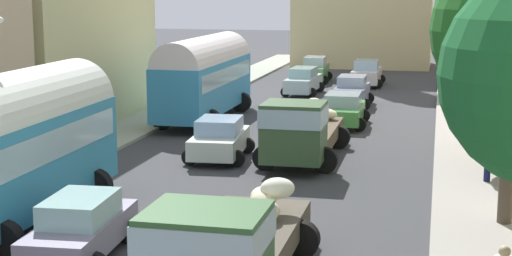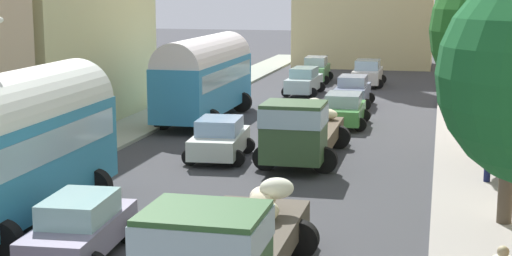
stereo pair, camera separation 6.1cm
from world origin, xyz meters
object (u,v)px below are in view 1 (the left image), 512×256
Objects in this scene: cargo_truck_0 at (226,242)px; cargo_truck_1 at (301,129)px; pedestrian_2 at (488,155)px; car_4 at (219,139)px; pedestrian_4 at (472,101)px; parked_bus_0 at (12,142)px; car_6 at (315,70)px; car_3 at (81,228)px; car_5 at (303,81)px; car_1 at (352,91)px; pedestrian_0 at (465,121)px; car_0 at (343,110)px; car_2 at (367,73)px; parked_bus_1 at (204,74)px.

cargo_truck_1 is (-0.65, 12.58, 0.07)m from cargo_truck_0.
car_4 is at bearing 169.20° from pedestrian_2.
pedestrian_4 reaches higher than pedestrian_2.
parked_bus_0 is 2.07× the size of car_6.
cargo_truck_1 is 1.77× the size of car_3.
car_5 is at bearing 99.59° from cargo_truck_1.
car_4 is at bearing 71.67° from parked_bus_0.
car_6 is at bearing 96.15° from cargo_truck_0.
car_4 is at bearing -89.40° from car_6.
parked_bus_0 is 2.17× the size of car_1.
car_4 is 2.06× the size of pedestrian_0.
car_0 is at bearing 65.96° from car_4.
cargo_truck_1 is at bearing -91.12° from car_1.
cargo_truck_1 is 1.75× the size of car_0.
car_1 is 2.11× the size of pedestrian_0.
car_2 is 23.28m from car_4.
cargo_truck_0 is (6.75, -20.65, -1.04)m from parked_bus_1.
car_0 is 10.59m from car_5.
cargo_truck_1 is 1.67× the size of car_2.
parked_bus_1 reaches higher than pedestrian_0.
parked_bus_0 is 2.22× the size of car_4.
cargo_truck_1 is (6.10, 9.17, -1.04)m from parked_bus_0.
cargo_truck_0 is 4.24m from car_3.
parked_bus_1 reaches higher than cargo_truck_1.
cargo_truck_0 is at bearing -26.82° from parked_bus_0.
car_6 reaches higher than car_3.
pedestrian_2 is at bearing -15.78° from cargo_truck_1.
car_2 is at bearing 90.34° from car_1.
car_1 is 2.20× the size of pedestrian_2.
pedestrian_4 reaches higher than car_0.
cargo_truck_0 is (6.75, -3.41, -1.11)m from parked_bus_0.
parked_bus_0 is 24.16m from car_1.
pedestrian_2 is at bearing -69.55° from car_6.
car_2 is 25.61m from pedestrian_2.
car_1 is at bearing 81.93° from car_3.
pedestrian_2 is at bearing -10.80° from car_4.
pedestrian_4 reaches higher than car_3.
cargo_truck_0 reaches higher than car_0.
pedestrian_0 is (8.88, 4.22, 0.30)m from car_4.
car_4 is (3.04, 9.17, -1.52)m from parked_bus_0.
cargo_truck_0 is 36.99m from car_6.
cargo_truck_0 is 3.54× the size of pedestrian_4.
pedestrian_2 is (12.48, -9.88, -1.20)m from parked_bus_1.
pedestrian_4 is (9.59, -14.25, 0.22)m from car_6.
cargo_truck_0 is at bearing -71.90° from parked_bus_1.
parked_bus_0 is at bearing -131.68° from pedestrian_0.
car_6 reaches higher than car_5.
parked_bus_1 is 16.42m from car_6.
cargo_truck_0 reaches higher than pedestrian_2.
car_1 is at bearing -89.66° from car_2.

